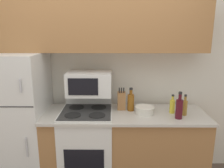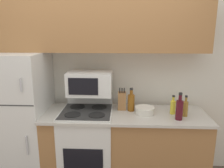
% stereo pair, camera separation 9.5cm
% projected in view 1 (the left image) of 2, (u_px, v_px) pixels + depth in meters
% --- Properties ---
extents(wall_back, '(8.00, 0.05, 2.55)m').
position_uv_depth(wall_back, '(99.00, 76.00, 2.87)').
color(wall_back, silver).
rests_on(wall_back, ground_plane).
extents(lower_cabinets, '(1.88, 0.64, 0.92)m').
position_uv_depth(lower_cabinets, '(124.00, 148.00, 2.66)').
color(lower_cabinets, '#9E6B3D').
rests_on(lower_cabinets, ground_plane).
extents(refrigerator, '(0.65, 0.70, 1.61)m').
position_uv_depth(refrigerator, '(20.00, 120.00, 2.63)').
color(refrigerator, silver).
rests_on(refrigerator, ground_plane).
extents(upper_cabinets, '(2.53, 0.36, 0.59)m').
position_uv_depth(upper_cabinets, '(97.00, 26.00, 2.52)').
color(upper_cabinets, '#9E6B3D').
rests_on(upper_cabinets, refrigerator).
extents(stove, '(0.60, 0.62, 1.10)m').
position_uv_depth(stove, '(87.00, 146.00, 2.65)').
color(stove, silver).
rests_on(stove, ground_plane).
extents(microwave, '(0.52, 0.34, 0.28)m').
position_uv_depth(microwave, '(89.00, 83.00, 2.59)').
color(microwave, silver).
rests_on(microwave, stove).
extents(knife_block, '(0.10, 0.11, 0.27)m').
position_uv_depth(knife_block, '(121.00, 101.00, 2.64)').
color(knife_block, '#9E6B3D').
rests_on(knife_block, lower_cabinets).
extents(bowl, '(0.22, 0.22, 0.08)m').
position_uv_depth(bowl, '(145.00, 110.00, 2.52)').
color(bowl, silver).
rests_on(bowl, lower_cabinets).
extents(bottle_whiskey, '(0.08, 0.08, 0.28)m').
position_uv_depth(bottle_whiskey, '(131.00, 102.00, 2.59)').
color(bottle_whiskey, brown).
rests_on(bottle_whiskey, lower_cabinets).
extents(bottle_vinegar, '(0.06, 0.06, 0.24)m').
position_uv_depth(bottle_vinegar, '(185.00, 107.00, 2.45)').
color(bottle_vinegar, olive).
rests_on(bottle_vinegar, lower_cabinets).
extents(bottle_wine_red, '(0.08, 0.08, 0.30)m').
position_uv_depth(bottle_wine_red, '(179.00, 108.00, 2.35)').
color(bottle_wine_red, '#470F19').
rests_on(bottle_wine_red, lower_cabinets).
extents(bottle_cooking_spray, '(0.06, 0.06, 0.22)m').
position_uv_depth(bottle_cooking_spray, '(172.00, 106.00, 2.52)').
color(bottle_cooking_spray, gold).
rests_on(bottle_cooking_spray, lower_cabinets).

